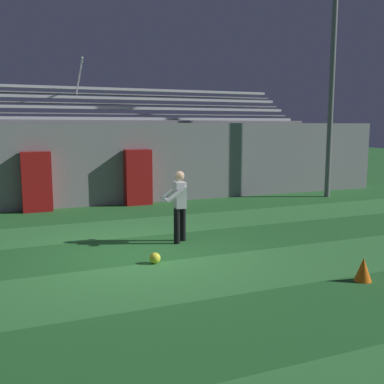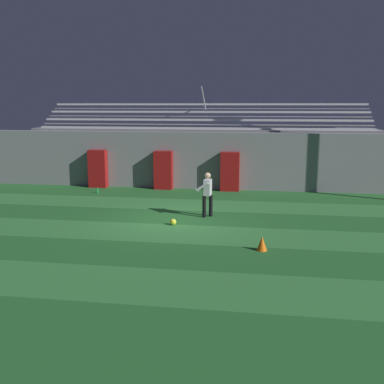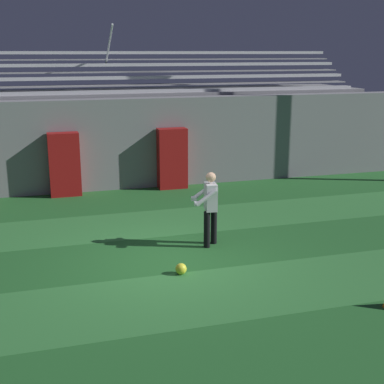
% 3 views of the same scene
% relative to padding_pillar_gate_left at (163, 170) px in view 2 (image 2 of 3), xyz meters
% --- Properties ---
extents(ground_plane, '(80.00, 80.00, 0.00)m').
position_rel_padding_pillar_gate_left_xyz_m(ground_plane, '(1.65, -5.95, -0.95)').
color(ground_plane, '#236028').
extents(turf_stripe_near, '(28.00, 2.15, 0.01)m').
position_rel_padding_pillar_gate_left_xyz_m(turf_stripe_near, '(1.65, -11.95, -0.94)').
color(turf_stripe_near, '#337A38').
rests_on(turf_stripe_near, ground).
extents(turf_stripe_mid, '(28.00, 2.15, 0.01)m').
position_rel_padding_pillar_gate_left_xyz_m(turf_stripe_mid, '(1.65, -7.65, -0.94)').
color(turf_stripe_mid, '#337A38').
rests_on(turf_stripe_mid, ground).
extents(turf_stripe_far, '(28.00, 2.15, 0.01)m').
position_rel_padding_pillar_gate_left_xyz_m(turf_stripe_far, '(1.65, -3.35, -0.94)').
color(turf_stripe_far, '#337A38').
rests_on(turf_stripe_far, ground).
extents(back_wall, '(24.00, 0.60, 2.80)m').
position_rel_padding_pillar_gate_left_xyz_m(back_wall, '(1.65, 0.55, 0.45)').
color(back_wall, gray).
rests_on(back_wall, ground).
extents(padding_pillar_gate_left, '(0.90, 0.44, 1.89)m').
position_rel_padding_pillar_gate_left_xyz_m(padding_pillar_gate_left, '(0.00, 0.00, 0.00)').
color(padding_pillar_gate_left, maroon).
rests_on(padding_pillar_gate_left, ground).
extents(padding_pillar_gate_right, '(0.90, 0.44, 1.89)m').
position_rel_padding_pillar_gate_left_xyz_m(padding_pillar_gate_right, '(3.29, 0.00, 0.00)').
color(padding_pillar_gate_right, maroon).
rests_on(padding_pillar_gate_right, ground).
extents(padding_pillar_far_left, '(0.90, 0.44, 1.89)m').
position_rel_padding_pillar_gate_left_xyz_m(padding_pillar_far_left, '(-3.39, 0.00, 0.00)').
color(padding_pillar_far_left, maroon).
rests_on(padding_pillar_far_left, ground).
extents(bleacher_stand, '(18.00, 3.35, 5.03)m').
position_rel_padding_pillar_gate_left_xyz_m(bleacher_stand, '(1.65, 2.54, 0.55)').
color(bleacher_stand, gray).
rests_on(bleacher_stand, ground).
extents(goalkeeper, '(0.61, 0.62, 1.67)m').
position_rel_padding_pillar_gate_left_xyz_m(goalkeeper, '(2.81, -5.26, 0.01)').
color(goalkeeper, black).
rests_on(goalkeeper, ground).
extents(soccer_ball, '(0.22, 0.22, 0.22)m').
position_rel_padding_pillar_gate_left_xyz_m(soccer_ball, '(1.78, -6.64, -0.84)').
color(soccer_ball, yellow).
rests_on(soccer_ball, ground).
extents(traffic_cone, '(0.30, 0.30, 0.42)m').
position_rel_padding_pillar_gate_left_xyz_m(traffic_cone, '(4.84, -8.98, -0.74)').
color(traffic_cone, orange).
rests_on(traffic_cone, ground).
extents(water_bottle, '(0.07, 0.07, 0.24)m').
position_rel_padding_pillar_gate_left_xyz_m(water_bottle, '(-2.89, -1.49, -0.83)').
color(water_bottle, green).
rests_on(water_bottle, ground).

